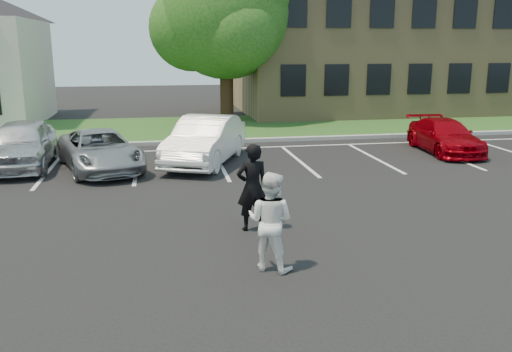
{
  "coord_description": "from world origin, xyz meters",
  "views": [
    {
      "loc": [
        -2.0,
        -10.11,
        4.01
      ],
      "look_at": [
        0.0,
        1.0,
        1.25
      ],
      "focal_mm": 38.0,
      "sensor_mm": 36.0,
      "label": 1
    }
  ],
  "objects_px": {
    "car_silver_minivan": "(100,150)",
    "car_red_compact": "(445,136)",
    "office_building": "(419,41)",
    "man_black_suit": "(252,187)",
    "tree": "(227,17)",
    "car_silver_west": "(22,144)",
    "car_white_sedan": "(205,140)",
    "man_white_shirt": "(270,221)"
  },
  "relations": [
    {
      "from": "man_black_suit",
      "to": "man_white_shirt",
      "type": "bearing_deg",
      "value": 82.25
    },
    {
      "from": "tree",
      "to": "car_red_compact",
      "type": "xyz_separation_m",
      "value": [
        6.96,
        -9.99,
        -4.73
      ]
    },
    {
      "from": "car_red_compact",
      "to": "man_white_shirt",
      "type": "bearing_deg",
      "value": -128.07
    },
    {
      "from": "car_silver_west",
      "to": "car_red_compact",
      "type": "relative_size",
      "value": 1.1
    },
    {
      "from": "car_white_sedan",
      "to": "man_white_shirt",
      "type": "bearing_deg",
      "value": -65.58
    },
    {
      "from": "man_black_suit",
      "to": "car_red_compact",
      "type": "bearing_deg",
      "value": -145.99
    },
    {
      "from": "car_white_sedan",
      "to": "tree",
      "type": "bearing_deg",
      "value": 100.43
    },
    {
      "from": "man_white_shirt",
      "to": "car_white_sedan",
      "type": "bearing_deg",
      "value": -52.32
    },
    {
      "from": "car_silver_minivan",
      "to": "tree",
      "type": "bearing_deg",
      "value": 45.62
    },
    {
      "from": "tree",
      "to": "car_silver_minivan",
      "type": "relative_size",
      "value": 1.89
    },
    {
      "from": "man_black_suit",
      "to": "car_white_sedan",
      "type": "bearing_deg",
      "value": -93.02
    },
    {
      "from": "car_red_compact",
      "to": "car_silver_west",
      "type": "bearing_deg",
      "value": -175.96
    },
    {
      "from": "tree",
      "to": "car_silver_minivan",
      "type": "height_order",
      "value": "tree"
    },
    {
      "from": "tree",
      "to": "car_silver_west",
      "type": "xyz_separation_m",
      "value": [
        -8.14,
        -9.93,
        -4.55
      ]
    },
    {
      "from": "car_silver_west",
      "to": "man_black_suit",
      "type": "bearing_deg",
      "value": -51.87
    },
    {
      "from": "car_white_sedan",
      "to": "car_red_compact",
      "type": "bearing_deg",
      "value": 24.49
    },
    {
      "from": "tree",
      "to": "man_white_shirt",
      "type": "bearing_deg",
      "value": -95.13
    },
    {
      "from": "car_white_sedan",
      "to": "car_silver_minivan",
      "type": "bearing_deg",
      "value": -152.04
    },
    {
      "from": "office_building",
      "to": "car_silver_west",
      "type": "relative_size",
      "value": 4.8
    },
    {
      "from": "office_building",
      "to": "man_black_suit",
      "type": "relative_size",
      "value": 11.55
    },
    {
      "from": "man_black_suit",
      "to": "man_white_shirt",
      "type": "xyz_separation_m",
      "value": [
        -0.05,
        -2.16,
        -0.06
      ]
    },
    {
      "from": "car_silver_west",
      "to": "car_white_sedan",
      "type": "distance_m",
      "value": 6.03
    },
    {
      "from": "car_silver_minivan",
      "to": "office_building",
      "type": "bearing_deg",
      "value": 21.49
    },
    {
      "from": "man_white_shirt",
      "to": "car_white_sedan",
      "type": "xyz_separation_m",
      "value": [
        -0.38,
        9.18,
        -0.11
      ]
    },
    {
      "from": "tree",
      "to": "man_black_suit",
      "type": "bearing_deg",
      "value": -95.61
    },
    {
      "from": "office_building",
      "to": "man_black_suit",
      "type": "distance_m",
      "value": 25.37
    },
    {
      "from": "car_silver_minivan",
      "to": "car_red_compact",
      "type": "bearing_deg",
      "value": -13.51
    },
    {
      "from": "office_building",
      "to": "car_silver_minivan",
      "type": "height_order",
      "value": "office_building"
    },
    {
      "from": "tree",
      "to": "car_red_compact",
      "type": "bearing_deg",
      "value": -55.15
    },
    {
      "from": "car_red_compact",
      "to": "man_black_suit",
      "type": "bearing_deg",
      "value": -135.23
    },
    {
      "from": "tree",
      "to": "car_silver_west",
      "type": "height_order",
      "value": "tree"
    },
    {
      "from": "office_building",
      "to": "man_black_suit",
      "type": "xyz_separation_m",
      "value": [
        -14.06,
        -20.87,
        -3.19
      ]
    },
    {
      "from": "tree",
      "to": "car_white_sedan",
      "type": "height_order",
      "value": "tree"
    },
    {
      "from": "office_building",
      "to": "car_white_sedan",
      "type": "xyz_separation_m",
      "value": [
        -14.49,
        -13.86,
        -3.36
      ]
    },
    {
      "from": "tree",
      "to": "car_silver_minivan",
      "type": "distance_m",
      "value": 12.98
    },
    {
      "from": "car_white_sedan",
      "to": "car_red_compact",
      "type": "distance_m",
      "value": 9.1
    },
    {
      "from": "car_silver_west",
      "to": "car_silver_minivan",
      "type": "height_order",
      "value": "car_silver_west"
    },
    {
      "from": "car_silver_minivan",
      "to": "man_black_suit",
      "type": "bearing_deg",
      "value": -76.71
    },
    {
      "from": "office_building",
      "to": "car_silver_minivan",
      "type": "bearing_deg",
      "value": -141.61
    },
    {
      "from": "office_building",
      "to": "tree",
      "type": "xyz_separation_m",
      "value": [
        -12.35,
        -3.48,
        1.19
      ]
    },
    {
      "from": "man_white_shirt",
      "to": "office_building",
      "type": "bearing_deg",
      "value": -86.17
    },
    {
      "from": "car_silver_west",
      "to": "car_white_sedan",
      "type": "height_order",
      "value": "car_white_sedan"
    }
  ]
}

